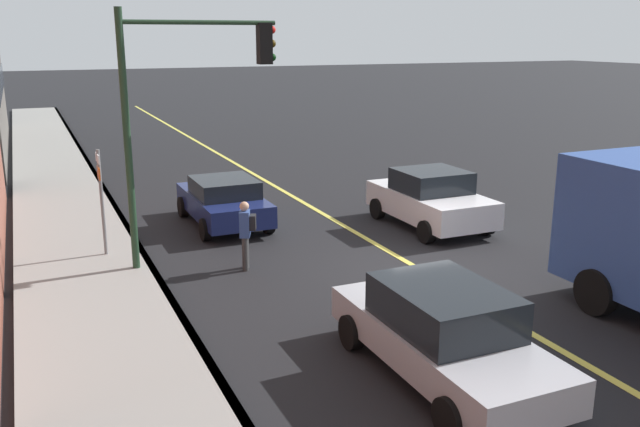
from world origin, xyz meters
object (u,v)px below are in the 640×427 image
car_navy (224,201)px  car_silver (443,332)px  car_white (430,199)px  pedestrian_with_backpack (246,231)px  street_sign_post (101,196)px  traffic_light_mast (185,96)px

car_navy → car_silver: bearing=-176.2°
car_silver → car_white: 8.73m
pedestrian_with_backpack → street_sign_post: 3.54m
car_navy → traffic_light_mast: size_ratio=0.69×
car_white → traffic_light_mast: 7.57m
car_silver → street_sign_post: (8.04, 4.09, 0.82)m
car_white → street_sign_post: bearing=86.0°
car_white → car_navy: 5.77m
pedestrian_with_backpack → traffic_light_mast: (0.70, 1.08, 3.00)m
pedestrian_with_backpack → car_silver: bearing=-168.6°
car_navy → street_sign_post: (-1.85, 3.43, 0.87)m
car_navy → pedestrian_with_backpack: (-3.83, 0.56, 0.21)m
traffic_light_mast → car_white: bearing=-84.4°
car_silver → pedestrian_with_backpack: bearing=11.4°
street_sign_post → car_silver: bearing=-153.0°
pedestrian_with_backpack → traffic_light_mast: 3.26m
traffic_light_mast → street_sign_post: (1.28, 1.79, -2.34)m
street_sign_post → pedestrian_with_backpack: bearing=-124.5°
car_navy → car_white: bearing=-115.2°
car_silver → car_navy: (9.90, 0.66, -0.05)m
car_white → street_sign_post: 8.71m
car_silver → traffic_light_mast: 7.81m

